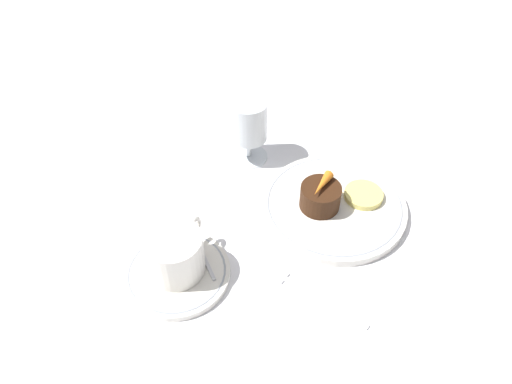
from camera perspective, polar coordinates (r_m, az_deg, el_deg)
ground_plane at (r=0.81m, az=4.94°, el=-2.18°), size 3.00×3.00×0.00m
dinner_plate at (r=0.81m, az=8.90°, el=-1.56°), size 0.23×0.23×0.01m
saucer at (r=0.73m, az=-8.99°, el=-9.08°), size 0.15×0.15×0.01m
coffee_cup at (r=0.70m, az=-9.28°, el=-6.90°), size 0.11×0.08×0.07m
spoon at (r=0.75m, az=-6.48°, el=-6.29°), size 0.07×0.09×0.00m
wine_glass at (r=0.85m, az=-0.86°, el=7.76°), size 0.07×0.07×0.12m
fork at (r=0.72m, az=4.69°, el=-10.58°), size 0.04×0.18×0.01m
dessert_cake at (r=0.78m, az=7.36°, el=-0.55°), size 0.06×0.06×0.04m
carrot_garnish at (r=0.77m, az=7.55°, el=0.87°), size 0.05×0.02×0.02m
pineapple_slice at (r=0.82m, az=12.18°, el=-0.33°), size 0.06×0.06×0.01m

